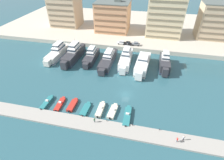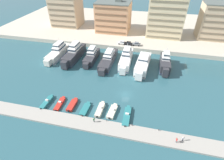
# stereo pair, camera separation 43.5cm
# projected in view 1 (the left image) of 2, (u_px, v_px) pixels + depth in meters

# --- Properties ---
(ground_plane) EXTENTS (400.00, 400.00, 0.00)m
(ground_plane) POSITION_uv_depth(u_px,v_px,m) (126.00, 94.00, 62.25)
(ground_plane) COLOR #2D5B66
(quay_promenade) EXTENTS (180.00, 70.00, 2.16)m
(quay_promenade) POSITION_uv_depth(u_px,v_px,m) (142.00, 27.00, 115.88)
(quay_promenade) COLOR beige
(quay_promenade) RESTS_ON ground
(pier_dock) EXTENTS (120.00, 4.87, 0.61)m
(pier_dock) POSITION_uv_depth(u_px,v_px,m) (117.00, 130.00, 49.35)
(pier_dock) COLOR #A8A399
(pier_dock) RESTS_ON ground
(yacht_ivory_far_left) EXTENTS (5.32, 20.58, 8.02)m
(yacht_ivory_far_left) POSITION_uv_depth(u_px,v_px,m) (58.00, 52.00, 84.07)
(yacht_ivory_far_left) COLOR silver
(yacht_ivory_far_left) RESTS_ON ground
(yacht_charcoal_left) EXTENTS (5.35, 20.98, 9.03)m
(yacht_charcoal_left) POSITION_uv_depth(u_px,v_px,m) (74.00, 54.00, 81.76)
(yacht_charcoal_left) COLOR #333338
(yacht_charcoal_left) RESTS_ON ground
(yacht_charcoal_mid_left) EXTENTS (4.59, 17.05, 7.75)m
(yacht_charcoal_mid_left) POSITION_uv_depth(u_px,v_px,m) (91.00, 56.00, 80.92)
(yacht_charcoal_mid_left) COLOR #333338
(yacht_charcoal_mid_left) RESTS_ON ground
(yacht_charcoal_center_left) EXTENTS (5.12, 21.76, 7.32)m
(yacht_charcoal_center_left) POSITION_uv_depth(u_px,v_px,m) (108.00, 59.00, 78.81)
(yacht_charcoal_center_left) COLOR #333338
(yacht_charcoal_center_left) RESTS_ON ground
(yacht_white_center) EXTENTS (4.75, 19.68, 8.85)m
(yacht_white_center) POSITION_uv_depth(u_px,v_px,m) (126.00, 58.00, 78.13)
(yacht_white_center) COLOR white
(yacht_white_center) RESTS_ON ground
(yacht_white_center_right) EXTENTS (6.24, 19.59, 7.37)m
(yacht_white_center_right) POSITION_uv_depth(u_px,v_px,m) (142.00, 64.00, 74.77)
(yacht_white_center_right) COLOR white
(yacht_white_center_right) RESTS_ON ground
(yacht_charcoal_mid_right) EXTENTS (4.29, 15.63, 8.90)m
(yacht_charcoal_mid_right) POSITION_uv_depth(u_px,v_px,m) (165.00, 63.00, 75.01)
(yacht_charcoal_mid_right) COLOR #333338
(yacht_charcoal_mid_right) RESTS_ON ground
(motorboat_teal_far_left) EXTENTS (1.85, 7.14, 1.41)m
(motorboat_teal_far_left) POSITION_uv_depth(u_px,v_px,m) (47.00, 103.00, 58.03)
(motorboat_teal_far_left) COLOR teal
(motorboat_teal_far_left) RESTS_ON ground
(motorboat_red_left) EXTENTS (2.00, 6.99, 1.15)m
(motorboat_red_left) POSITION_uv_depth(u_px,v_px,m) (60.00, 104.00, 57.63)
(motorboat_red_left) COLOR red
(motorboat_red_left) RESTS_ON ground
(motorboat_red_mid_left) EXTENTS (2.03, 6.37, 0.89)m
(motorboat_red_mid_left) POSITION_uv_depth(u_px,v_px,m) (73.00, 105.00, 57.14)
(motorboat_red_mid_left) COLOR red
(motorboat_red_mid_left) RESTS_ON ground
(motorboat_teal_center_left) EXTENTS (2.29, 6.47, 0.82)m
(motorboat_teal_center_left) POSITION_uv_depth(u_px,v_px,m) (85.00, 109.00, 55.71)
(motorboat_teal_center_left) COLOR teal
(motorboat_teal_center_left) RESTS_ON ground
(motorboat_cream_center) EXTENTS (1.84, 7.02, 1.59)m
(motorboat_cream_center) POSITION_uv_depth(u_px,v_px,m) (100.00, 110.00, 55.36)
(motorboat_cream_center) COLOR beige
(motorboat_cream_center) RESTS_ON ground
(motorboat_cream_center_right) EXTENTS (2.61, 6.77, 1.40)m
(motorboat_cream_center_right) POSITION_uv_depth(u_px,v_px,m) (113.00, 111.00, 54.86)
(motorboat_cream_center_right) COLOR beige
(motorboat_cream_center_right) RESTS_ON ground
(motorboat_teal_mid_right) EXTENTS (2.14, 8.69, 1.38)m
(motorboat_teal_mid_right) POSITION_uv_depth(u_px,v_px,m) (127.00, 116.00, 53.21)
(motorboat_teal_mid_right) COLOR teal
(motorboat_teal_mid_right) RESTS_ON ground
(car_white_far_left) EXTENTS (4.17, 2.06, 1.80)m
(car_white_far_left) POSITION_uv_depth(u_px,v_px,m) (122.00, 42.00, 90.96)
(car_white_far_left) COLOR white
(car_white_far_left) RESTS_ON quay_promenade
(car_black_left) EXTENTS (4.19, 2.11, 1.80)m
(car_black_left) POSITION_uv_depth(u_px,v_px,m) (128.00, 43.00, 90.12)
(car_black_left) COLOR black
(car_black_left) RESTS_ON quay_promenade
(car_grey_mid_left) EXTENTS (4.12, 1.97, 1.80)m
(car_grey_mid_left) POSITION_uv_depth(u_px,v_px,m) (136.00, 44.00, 89.68)
(car_grey_mid_left) COLOR slate
(car_grey_mid_left) RESTS_ON quay_promenade
(apartment_block_far_left) EXTENTS (17.91, 14.70, 24.75)m
(apartment_block_far_left) POSITION_uv_depth(u_px,v_px,m) (65.00, 7.00, 109.15)
(apartment_block_far_left) COLOR #C6AD89
(apartment_block_far_left) RESTS_ON quay_promenade
(apartment_block_left) EXTENTS (19.49, 16.52, 18.72)m
(apartment_block_left) POSITION_uv_depth(u_px,v_px,m) (113.00, 16.00, 103.20)
(apartment_block_left) COLOR tan
(apartment_block_left) RESTS_ON quay_promenade
(apartment_block_mid_left) EXTENTS (19.23, 14.03, 23.45)m
(apartment_block_mid_left) POSITION_uv_depth(u_px,v_px,m) (165.00, 16.00, 95.29)
(apartment_block_mid_left) COLOR beige
(apartment_block_mid_left) RESTS_ON quay_promenade
(apartment_block_center_left) EXTENTS (22.05, 12.36, 20.60)m
(apartment_block_center_left) POSITION_uv_depth(u_px,v_px,m) (220.00, 21.00, 92.75)
(apartment_block_center_left) COLOR #C6AD89
(apartment_block_center_left) RESTS_ON quay_promenade
(pedestrian_near_edge) EXTENTS (0.34, 0.66, 1.75)m
(pedestrian_near_edge) POSITION_uv_depth(u_px,v_px,m) (177.00, 139.00, 45.22)
(pedestrian_near_edge) COLOR #4C515B
(pedestrian_near_edge) RESTS_ON pier_dock
(pedestrian_mid_deck) EXTENTS (0.59, 0.41, 1.68)m
(pedestrian_mid_deck) POSITION_uv_depth(u_px,v_px,m) (184.00, 138.00, 45.68)
(pedestrian_mid_deck) COLOR #282D3D
(pedestrian_mid_deck) RESTS_ON pier_dock
(pedestrian_far_side) EXTENTS (0.42, 0.57, 1.65)m
(pedestrian_far_side) POSITION_uv_depth(u_px,v_px,m) (94.00, 120.00, 50.62)
(pedestrian_far_side) COLOR #4C515B
(pedestrian_far_side) RESTS_ON pier_dock
(bollard_west) EXTENTS (0.20, 0.20, 0.61)m
(bollard_west) POSITION_uv_depth(u_px,v_px,m) (82.00, 116.00, 52.67)
(bollard_west) COLOR #2D2D33
(bollard_west) RESTS_ON pier_dock
(bollard_west_mid) EXTENTS (0.20, 0.20, 0.61)m
(bollard_west_mid) POSITION_uv_depth(u_px,v_px,m) (107.00, 120.00, 51.33)
(bollard_west_mid) COLOR #2D2D33
(bollard_west_mid) RESTS_ON pier_dock
(bollard_east_mid) EXTENTS (0.20, 0.20, 0.61)m
(bollard_east_mid) POSITION_uv_depth(u_px,v_px,m) (132.00, 125.00, 49.99)
(bollard_east_mid) COLOR #2D2D33
(bollard_east_mid) RESTS_ON pier_dock
(bollard_east) EXTENTS (0.20, 0.20, 0.61)m
(bollard_east) POSITION_uv_depth(u_px,v_px,m) (159.00, 129.00, 48.66)
(bollard_east) COLOR #2D2D33
(bollard_east) RESTS_ON pier_dock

